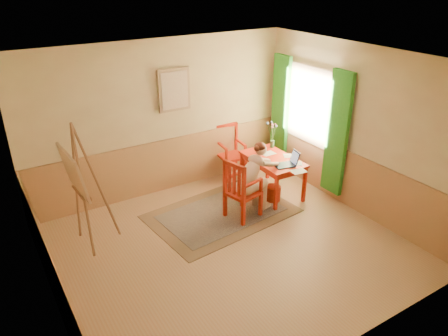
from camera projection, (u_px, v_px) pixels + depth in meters
room at (230, 164)px, 5.88m from camera, size 5.04×4.54×2.84m
wainscot at (203, 197)px, 6.88m from camera, size 5.00×4.50×1.00m
window at (308, 116)px, 7.90m from camera, size 0.12×2.01×2.20m
wall_portrait at (174, 90)px, 7.48m from camera, size 0.60×0.05×0.76m
rug at (222, 213)px, 7.36m from camera, size 2.55×1.83×0.02m
table at (273, 163)px, 7.76m from camera, size 0.75×1.22×0.72m
chair_left at (241, 190)px, 7.03m from camera, size 0.58×0.57×1.06m
chair_back at (230, 151)px, 8.49m from camera, size 0.52×0.54×1.06m
figure at (253, 176)px, 7.12m from camera, size 0.97×0.52×1.25m
laptop at (288, 163)px, 7.43m from camera, size 0.45×0.33×0.25m
papers at (288, 161)px, 7.61m from camera, size 0.61×1.08×0.00m
vase at (272, 136)px, 8.10m from camera, size 0.18×0.26×0.51m
wastebasket at (273, 193)px, 7.71m from camera, size 0.31×0.31×0.29m
easel at (77, 177)px, 6.04m from camera, size 0.67×0.88×1.97m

